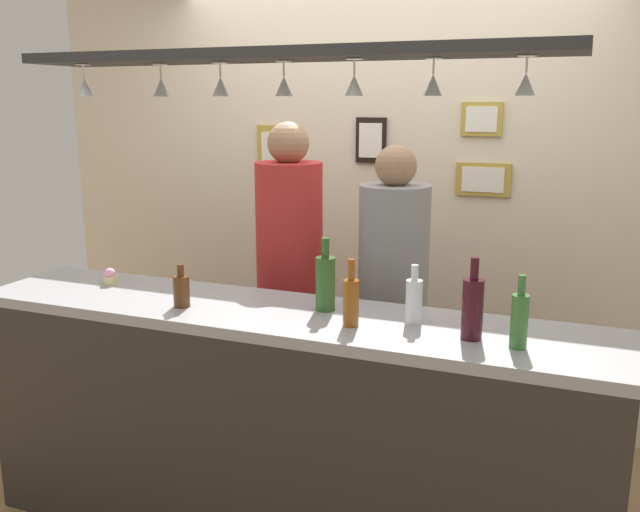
{
  "coord_description": "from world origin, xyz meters",
  "views": [
    {
      "loc": [
        1.11,
        -2.72,
        1.88
      ],
      "look_at": [
        0.0,
        0.1,
        1.17
      ],
      "focal_mm": 37.73,
      "sensor_mm": 36.0,
      "label": 1
    }
  ],
  "objects_px": {
    "picture_frame_lower_pair": "(483,179)",
    "bottle_wine_dark_red": "(473,307)",
    "picture_frame_crest": "(371,140)",
    "bottle_beer_amber_tall": "(351,301)",
    "bottle_beer_green_import": "(519,319)",
    "bottle_champagne_green": "(325,282)",
    "person_middle_red_shirt": "(290,260)",
    "picture_frame_upper_small": "(482,119)",
    "cupcake": "(110,277)",
    "picture_frame_caricature": "(277,153)",
    "person_right_grey_shirt": "(393,283)",
    "bottle_soda_clear": "(414,300)",
    "bottle_beer_brown_stubby": "(181,290)"
  },
  "relations": [
    {
      "from": "picture_frame_lower_pair",
      "to": "bottle_beer_amber_tall",
      "type": "bearing_deg",
      "value": -100.01
    },
    {
      "from": "bottle_beer_amber_tall",
      "to": "picture_frame_caricature",
      "type": "xyz_separation_m",
      "value": [
        -0.99,
        1.48,
        0.42
      ]
    },
    {
      "from": "bottle_champagne_green",
      "to": "bottle_beer_brown_stubby",
      "type": "bearing_deg",
      "value": -162.88
    },
    {
      "from": "bottle_wine_dark_red",
      "to": "bottle_beer_green_import",
      "type": "xyz_separation_m",
      "value": [
        0.16,
        -0.03,
        -0.01
      ]
    },
    {
      "from": "bottle_champagne_green",
      "to": "picture_frame_lower_pair",
      "type": "bearing_deg",
      "value": 72.32
    },
    {
      "from": "cupcake",
      "to": "bottle_beer_green_import",
      "type": "bearing_deg",
      "value": -4.88
    },
    {
      "from": "bottle_beer_green_import",
      "to": "picture_frame_caricature",
      "type": "distance_m",
      "value": 2.23
    },
    {
      "from": "bottle_beer_brown_stubby",
      "to": "picture_frame_lower_pair",
      "type": "xyz_separation_m",
      "value": [
        0.99,
        1.5,
        0.34
      ]
    },
    {
      "from": "person_right_grey_shirt",
      "to": "picture_frame_lower_pair",
      "type": "xyz_separation_m",
      "value": [
        0.3,
        0.72,
        0.44
      ]
    },
    {
      "from": "bottle_wine_dark_red",
      "to": "bottle_soda_clear",
      "type": "relative_size",
      "value": 1.3
    },
    {
      "from": "picture_frame_upper_small",
      "to": "person_right_grey_shirt",
      "type": "bearing_deg",
      "value": -111.34
    },
    {
      "from": "picture_frame_lower_pair",
      "to": "bottle_beer_green_import",
      "type": "bearing_deg",
      "value": -76.67
    },
    {
      "from": "bottle_soda_clear",
      "to": "bottle_beer_amber_tall",
      "type": "bearing_deg",
      "value": -150.6
    },
    {
      "from": "bottle_beer_green_import",
      "to": "bottle_soda_clear",
      "type": "bearing_deg",
      "value": 162.15
    },
    {
      "from": "bottle_beer_green_import",
      "to": "bottle_champagne_green",
      "type": "height_order",
      "value": "bottle_champagne_green"
    },
    {
      "from": "bottle_beer_green_import",
      "to": "picture_frame_lower_pair",
      "type": "height_order",
      "value": "picture_frame_lower_pair"
    },
    {
      "from": "bottle_soda_clear",
      "to": "person_middle_red_shirt",
      "type": "bearing_deg",
      "value": 141.49
    },
    {
      "from": "picture_frame_caricature",
      "to": "picture_frame_crest",
      "type": "xyz_separation_m",
      "value": [
        0.6,
        0.0,
        0.09
      ]
    },
    {
      "from": "person_right_grey_shirt",
      "to": "picture_frame_lower_pair",
      "type": "relative_size",
      "value": 5.59
    },
    {
      "from": "picture_frame_crest",
      "to": "bottle_beer_amber_tall",
      "type": "bearing_deg",
      "value": -75.24
    },
    {
      "from": "bottle_beer_amber_tall",
      "to": "bottle_beer_green_import",
      "type": "distance_m",
      "value": 0.61
    },
    {
      "from": "bottle_wine_dark_red",
      "to": "cupcake",
      "type": "relative_size",
      "value": 3.85
    },
    {
      "from": "person_right_grey_shirt",
      "to": "picture_frame_upper_small",
      "type": "xyz_separation_m",
      "value": [
        0.28,
        0.72,
        0.77
      ]
    },
    {
      "from": "picture_frame_caricature",
      "to": "bottle_soda_clear",
      "type": "bearing_deg",
      "value": -48.42
    },
    {
      "from": "person_middle_red_shirt",
      "to": "bottle_beer_green_import",
      "type": "relative_size",
      "value": 6.84
    },
    {
      "from": "person_middle_red_shirt",
      "to": "bottle_wine_dark_red",
      "type": "bearing_deg",
      "value": -35.32
    },
    {
      "from": "bottle_wine_dark_red",
      "to": "bottle_beer_brown_stubby",
      "type": "bearing_deg",
      "value": -177.68
    },
    {
      "from": "person_middle_red_shirt",
      "to": "picture_frame_upper_small",
      "type": "bearing_deg",
      "value": 40.78
    },
    {
      "from": "person_right_grey_shirt",
      "to": "bottle_beer_brown_stubby",
      "type": "bearing_deg",
      "value": -131.21
    },
    {
      "from": "bottle_champagne_green",
      "to": "bottle_soda_clear",
      "type": "xyz_separation_m",
      "value": [
        0.37,
        -0.03,
        -0.03
      ]
    },
    {
      "from": "person_middle_red_shirt",
      "to": "picture_frame_lower_pair",
      "type": "bearing_deg",
      "value": 39.94
    },
    {
      "from": "person_right_grey_shirt",
      "to": "bottle_beer_green_import",
      "type": "distance_m",
      "value": 1.02
    },
    {
      "from": "bottle_champagne_green",
      "to": "picture_frame_caricature",
      "type": "distance_m",
      "value": 1.61
    },
    {
      "from": "picture_frame_lower_pair",
      "to": "bottle_wine_dark_red",
      "type": "bearing_deg",
      "value": -82.65
    },
    {
      "from": "person_middle_red_shirt",
      "to": "picture_frame_lower_pair",
      "type": "xyz_separation_m",
      "value": [
        0.85,
        0.72,
        0.38
      ]
    },
    {
      "from": "bottle_soda_clear",
      "to": "picture_frame_lower_pair",
      "type": "distance_m",
      "value": 1.39
    },
    {
      "from": "person_right_grey_shirt",
      "to": "bottle_champagne_green",
      "type": "bearing_deg",
      "value": -100.94
    },
    {
      "from": "bottle_wine_dark_red",
      "to": "picture_frame_crest",
      "type": "xyz_separation_m",
      "value": [
        -0.84,
        1.45,
        0.49
      ]
    },
    {
      "from": "picture_frame_upper_small",
      "to": "picture_frame_lower_pair",
      "type": "bearing_deg",
      "value": 0.0
    },
    {
      "from": "bottle_beer_amber_tall",
      "to": "picture_frame_caricature",
      "type": "height_order",
      "value": "picture_frame_caricature"
    },
    {
      "from": "bottle_soda_clear",
      "to": "picture_frame_upper_small",
      "type": "relative_size",
      "value": 1.05
    },
    {
      "from": "bottle_beer_green_import",
      "to": "picture_frame_upper_small",
      "type": "height_order",
      "value": "picture_frame_upper_small"
    },
    {
      "from": "bottle_beer_amber_tall",
      "to": "cupcake",
      "type": "relative_size",
      "value": 3.33
    },
    {
      "from": "bottle_beer_green_import",
      "to": "picture_frame_lower_pair",
      "type": "relative_size",
      "value": 0.87
    },
    {
      "from": "cupcake",
      "to": "picture_frame_caricature",
      "type": "bearing_deg",
      "value": 79.7
    },
    {
      "from": "picture_frame_crest",
      "to": "picture_frame_upper_small",
      "type": "relative_size",
      "value": 1.18
    },
    {
      "from": "person_right_grey_shirt",
      "to": "picture_frame_caricature",
      "type": "xyz_separation_m",
      "value": [
        -0.95,
        0.72,
        0.55
      ]
    },
    {
      "from": "bottle_beer_amber_tall",
      "to": "bottle_beer_brown_stubby",
      "type": "distance_m",
      "value": 0.73
    },
    {
      "from": "bottle_wine_dark_red",
      "to": "picture_frame_crest",
      "type": "distance_m",
      "value": 1.75
    },
    {
      "from": "person_middle_red_shirt",
      "to": "picture_frame_crest",
      "type": "bearing_deg",
      "value": 74.06
    }
  ]
}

